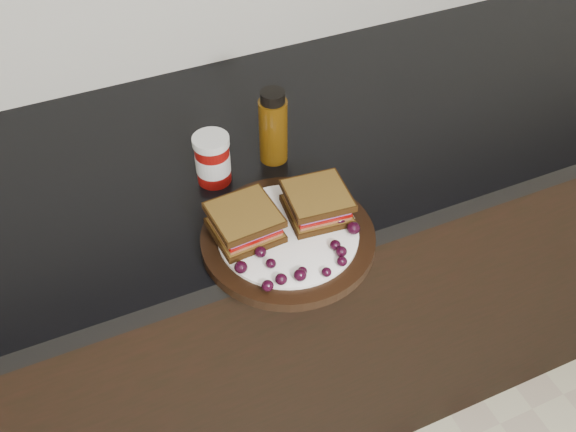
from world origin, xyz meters
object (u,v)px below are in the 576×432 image
at_px(plate, 288,238).
at_px(sandwich_left, 245,222).
at_px(condiment_jar, 213,159).
at_px(oil_bottle, 273,126).

xyz_separation_m(plate, sandwich_left, (-0.06, 0.03, 0.04)).
bearing_deg(condiment_jar, plate, -73.39).
bearing_deg(plate, oil_bottle, 73.12).
xyz_separation_m(plate, oil_bottle, (0.06, 0.21, 0.06)).
distance_m(condiment_jar, oil_bottle, 0.12).
relative_size(plate, sandwich_left, 2.79).
relative_size(sandwich_left, condiment_jar, 1.07).
height_order(plate, condiment_jar, condiment_jar).
distance_m(plate, oil_bottle, 0.22).
relative_size(condiment_jar, oil_bottle, 0.65).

